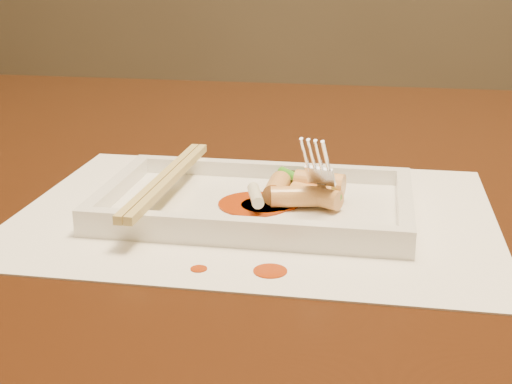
% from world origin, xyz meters
% --- Properties ---
extents(table, '(1.40, 0.90, 0.75)m').
position_xyz_m(table, '(0.00, 0.00, 0.65)').
color(table, black).
rests_on(table, ground).
extents(placemat, '(0.40, 0.30, 0.00)m').
position_xyz_m(placemat, '(0.05, -0.17, 0.75)').
color(placemat, white).
rests_on(placemat, table).
extents(sauce_splatter_a, '(0.02, 0.02, 0.00)m').
position_xyz_m(sauce_splatter_a, '(0.08, -0.28, 0.75)').
color(sauce_splatter_a, '#9D2C04').
rests_on(sauce_splatter_a, placemat).
extents(sauce_splatter_b, '(0.01, 0.01, 0.00)m').
position_xyz_m(sauce_splatter_b, '(0.03, -0.29, 0.75)').
color(sauce_splatter_b, '#9D2C04').
rests_on(sauce_splatter_b, placemat).
extents(plate_base, '(0.26, 0.16, 0.01)m').
position_xyz_m(plate_base, '(0.05, -0.17, 0.76)').
color(plate_base, white).
rests_on(plate_base, placemat).
extents(plate_rim_far, '(0.26, 0.01, 0.01)m').
position_xyz_m(plate_rim_far, '(0.05, -0.09, 0.77)').
color(plate_rim_far, white).
rests_on(plate_rim_far, plate_base).
extents(plate_rim_near, '(0.26, 0.01, 0.01)m').
position_xyz_m(plate_rim_near, '(0.05, -0.24, 0.77)').
color(plate_rim_near, white).
rests_on(plate_rim_near, plate_base).
extents(plate_rim_left, '(0.01, 0.14, 0.01)m').
position_xyz_m(plate_rim_left, '(-0.07, -0.17, 0.77)').
color(plate_rim_left, white).
rests_on(plate_rim_left, plate_base).
extents(plate_rim_right, '(0.01, 0.14, 0.01)m').
position_xyz_m(plate_rim_right, '(0.18, -0.17, 0.77)').
color(plate_rim_right, white).
rests_on(plate_rim_right, plate_base).
extents(veg_piece, '(0.04, 0.03, 0.01)m').
position_xyz_m(veg_piece, '(0.09, -0.13, 0.77)').
color(veg_piece, black).
rests_on(veg_piece, plate_base).
extents(scallion_white, '(0.02, 0.04, 0.01)m').
position_xyz_m(scallion_white, '(0.05, -0.18, 0.77)').
color(scallion_white, '#EAEACC').
rests_on(scallion_white, plate_base).
extents(scallion_green, '(0.06, 0.07, 0.01)m').
position_xyz_m(scallion_green, '(0.09, -0.15, 0.77)').
color(scallion_green, '#2F8D16').
rests_on(scallion_green, plate_base).
extents(chopstick_a, '(0.01, 0.21, 0.01)m').
position_xyz_m(chopstick_a, '(-0.03, -0.17, 0.78)').
color(chopstick_a, tan).
rests_on(chopstick_a, plate_rim_near).
extents(chopstick_b, '(0.01, 0.21, 0.01)m').
position_xyz_m(chopstick_b, '(-0.02, -0.17, 0.78)').
color(chopstick_b, tan).
rests_on(chopstick_b, plate_rim_near).
extents(fork, '(0.09, 0.10, 0.14)m').
position_xyz_m(fork, '(0.12, -0.15, 0.83)').
color(fork, silver).
rests_on(fork, plate_base).
extents(sauce_blob_0, '(0.04, 0.04, 0.00)m').
position_xyz_m(sauce_blob_0, '(0.06, -0.17, 0.76)').
color(sauce_blob_0, '#9D2C04').
rests_on(sauce_blob_0, plate_base).
extents(sauce_blob_1, '(0.06, 0.06, 0.00)m').
position_xyz_m(sauce_blob_1, '(0.05, -0.17, 0.76)').
color(sauce_blob_1, '#9D2C04').
rests_on(sauce_blob_1, plate_base).
extents(sauce_blob_2, '(0.04, 0.04, 0.00)m').
position_xyz_m(sauce_blob_2, '(0.07, -0.17, 0.76)').
color(sauce_blob_2, '#9D2C04').
rests_on(sauce_blob_2, plate_base).
extents(rice_cake_0, '(0.02, 0.04, 0.02)m').
position_xyz_m(rice_cake_0, '(0.07, -0.16, 0.77)').
color(rice_cake_0, '#E9BA6D').
rests_on(rice_cake_0, plate_base).
extents(rice_cake_1, '(0.05, 0.04, 0.02)m').
position_xyz_m(rice_cake_1, '(0.10, -0.17, 0.77)').
color(rice_cake_1, '#E9BA6D').
rests_on(rice_cake_1, plate_base).
extents(rice_cake_2, '(0.04, 0.03, 0.02)m').
position_xyz_m(rice_cake_2, '(0.10, -0.15, 0.78)').
color(rice_cake_2, '#E9BA6D').
rests_on(rice_cake_2, plate_base).
extents(rice_cake_3, '(0.05, 0.03, 0.02)m').
position_xyz_m(rice_cake_3, '(0.09, -0.17, 0.77)').
color(rice_cake_3, '#E9BA6D').
rests_on(rice_cake_3, plate_base).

